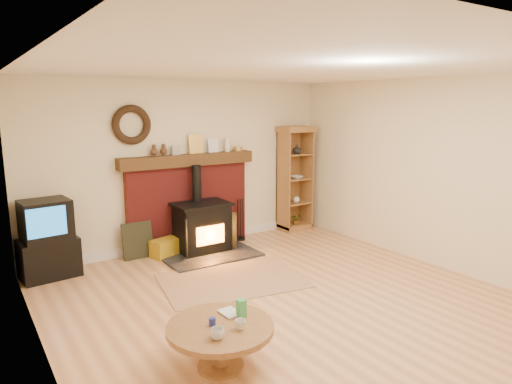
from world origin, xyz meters
TOP-DOWN VIEW (x-y plane):
  - ground at (0.00, 0.00)m, footprint 5.50×5.50m
  - room_shell at (-0.02, 0.09)m, footprint 5.02×5.52m
  - chimney_breast at (0.00, 2.67)m, footprint 2.20×0.22m
  - wood_stove at (0.03, 2.28)m, footprint 1.40×1.00m
  - area_rug at (-0.19, 1.01)m, footprint 1.97×1.52m
  - tv_unit at (-2.12, 2.47)m, footprint 0.75×0.56m
  - curio_cabinet at (2.01, 2.55)m, footprint 0.60×0.43m
  - firelog_box at (-0.52, 2.40)m, footprint 0.48×0.37m
  - leaning_painting at (-0.89, 2.55)m, footprint 0.45×0.12m
  - fire_tools at (0.85, 2.50)m, footprint 0.16×0.16m
  - coffee_table at (-1.27, -0.63)m, footprint 0.92×0.92m

SIDE VIEW (x-z plane):
  - ground at x=0.00m, z-range 0.00..0.00m
  - area_rug at x=-0.19m, z-range 0.00..0.01m
  - firelog_box at x=-0.52m, z-range 0.00..0.26m
  - fire_tools at x=0.85m, z-range -0.22..0.48m
  - leaning_painting at x=-0.89m, z-range 0.00..0.54m
  - coffee_table at x=-1.27m, z-range 0.04..0.60m
  - wood_stove at x=0.03m, z-range -0.29..1.04m
  - tv_unit at x=-2.12m, z-range -0.02..1.01m
  - chimney_breast at x=0.00m, z-range -0.09..1.69m
  - curio_cabinet at x=2.01m, z-range 0.00..1.86m
  - room_shell at x=-0.02m, z-range 0.41..3.02m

